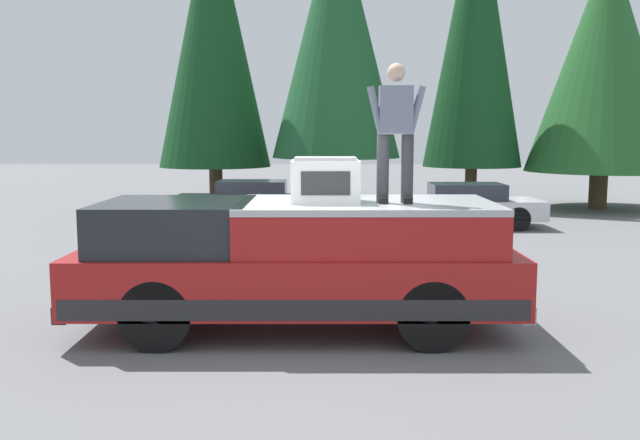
{
  "coord_description": "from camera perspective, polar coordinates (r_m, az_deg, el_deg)",
  "views": [
    {
      "loc": [
        -8.32,
        -0.22,
        2.53
      ],
      "look_at": [
        0.78,
        -0.23,
        1.35
      ],
      "focal_mm": 38.64,
      "sensor_mm": 36.0,
      "label": 1
    }
  ],
  "objects": [
    {
      "name": "conifer_center_right",
      "position": [
        24.18,
        -8.84,
        15.01
      ],
      "size": [
        3.78,
        3.78,
        10.26
      ],
      "color": "#4C3826",
      "rests_on": "ground"
    },
    {
      "name": "compressor_unit",
      "position": [
        8.54,
        0.45,
        3.33
      ],
      "size": [
        0.65,
        0.84,
        0.56
      ],
      "color": "silver",
      "rests_on": "pickup_truck"
    },
    {
      "name": "parked_car_silver",
      "position": [
        18.58,
        11.78,
        1.19
      ],
      "size": [
        1.64,
        4.1,
        1.16
      ],
      "color": "silver",
      "rests_on": "ground"
    },
    {
      "name": "conifer_left",
      "position": [
        24.0,
        12.72,
        15.38
      ],
      "size": [
        3.27,
        3.27,
        10.57
      ],
      "color": "#4C3826",
      "rests_on": "ground"
    },
    {
      "name": "parked_car_black",
      "position": [
        19.33,
        -5.84,
        1.54
      ],
      "size": [
        1.64,
        4.1,
        1.16
      ],
      "color": "black",
      "rests_on": "ground"
    },
    {
      "name": "ground_plane",
      "position": [
        8.7,
        -1.51,
        -9.52
      ],
      "size": [
        90.0,
        90.0,
        0.0
      ],
      "primitive_type": "plane",
      "color": "slate"
    },
    {
      "name": "person_on_truck_bed",
      "position": [
        8.48,
        6.28,
        7.48
      ],
      "size": [
        0.29,
        0.72,
        1.69
      ],
      "color": "#333338",
      "rests_on": "pickup_truck"
    },
    {
      "name": "conifer_center_left",
      "position": [
        22.86,
        1.36,
        15.29
      ],
      "size": [
        4.17,
        4.17,
        9.72
      ],
      "color": "#4C3826",
      "rests_on": "ground"
    },
    {
      "name": "pickup_truck",
      "position": [
        8.77,
        -1.92,
        -3.51
      ],
      "size": [
        2.01,
        5.54,
        1.65
      ],
      "color": "maroon",
      "rests_on": "ground"
    },
    {
      "name": "conifer_far_left",
      "position": [
        24.44,
        22.52,
        12.26
      ],
      "size": [
        4.8,
        4.8,
        8.49
      ],
      "color": "#4C3826",
      "rests_on": "ground"
    }
  ]
}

